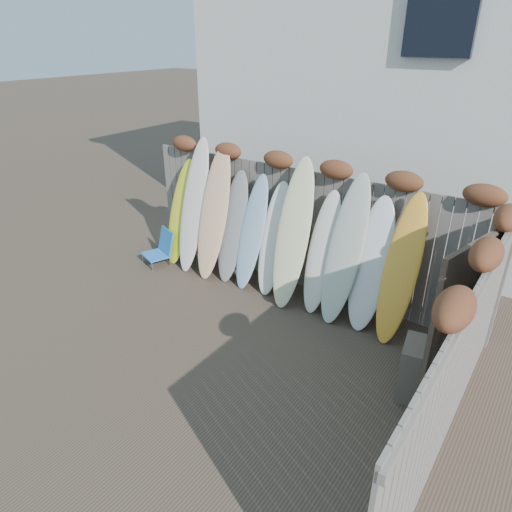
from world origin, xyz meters
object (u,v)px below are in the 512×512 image
Objects in this scene: lattice_panel at (460,322)px; wooden_crate at (428,373)px; surfboard_0 at (181,212)px; beach_chair at (161,248)px.

wooden_crate is at bearing -116.15° from lattice_panel.
beach_chair is at bearing -119.29° from surfboard_0.
surfboard_0 is at bearing 55.05° from beach_chair.
beach_chair is 0.89× the size of wooden_crate.
wooden_crate is at bearing -7.82° from beach_chair.
surfboard_0 is at bearing -175.50° from lattice_panel.
surfboard_0 is at bearing 167.85° from wooden_crate.
surfboard_0 is (-4.86, 1.05, 0.59)m from wooden_crate.
wooden_crate is 0.35× the size of lattice_panel.
beach_chair is 0.31× the size of lattice_panel.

